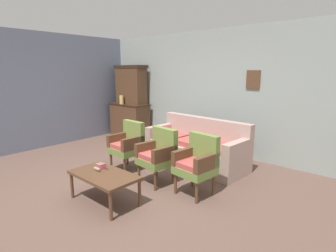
# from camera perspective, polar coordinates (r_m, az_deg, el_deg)

# --- Properties ---
(ground_plane) EXTENTS (7.68, 7.68, 0.00)m
(ground_plane) POSITION_cam_1_polar(r_m,az_deg,el_deg) (4.47, -9.24, -12.57)
(ground_plane) COLOR brown
(wall_back_with_decor) EXTENTS (6.40, 0.09, 2.70)m
(wall_back_with_decor) POSITION_cam_1_polar(r_m,az_deg,el_deg) (6.10, 9.87, 7.10)
(wall_back_with_decor) COLOR #939E99
(wall_back_with_decor) RESTS_ON ground
(wall_left_side) EXTENTS (0.06, 5.20, 2.70)m
(wall_left_side) POSITION_cam_1_polar(r_m,az_deg,el_deg) (6.91, -27.08, 6.52)
(wall_left_side) COLOR slate
(wall_left_side) RESTS_ON ground
(side_cabinet) EXTENTS (1.16, 0.55, 0.93)m
(side_cabinet) POSITION_cam_1_polar(r_m,az_deg,el_deg) (7.53, -8.12, 1.24)
(side_cabinet) COLOR brown
(side_cabinet) RESTS_ON ground
(cabinet_upper_hutch) EXTENTS (0.99, 0.38, 1.03)m
(cabinet_upper_hutch) POSITION_cam_1_polar(r_m,az_deg,el_deg) (7.47, -7.87, 8.77)
(cabinet_upper_hutch) COLOR brown
(cabinet_upper_hutch) RESTS_ON side_cabinet
(vase_on_cabinet) EXTENTS (0.11, 0.11, 0.23)m
(vase_on_cabinet) POSITION_cam_1_polar(r_m,az_deg,el_deg) (7.41, -9.84, 5.55)
(vase_on_cabinet) COLOR #D8C365
(vase_on_cabinet) RESTS_ON side_cabinet
(floral_couch) EXTENTS (2.10, 0.93, 0.90)m
(floral_couch) POSITION_cam_1_polar(r_m,az_deg,el_deg) (5.32, 6.03, -4.72)
(floral_couch) COLOR tan
(floral_couch) RESTS_ON ground
(armchair_near_cabinet) EXTENTS (0.54, 0.51, 0.90)m
(armchair_near_cabinet) POSITION_cam_1_polar(r_m,az_deg,el_deg) (5.03, -8.57, -3.69)
(armchair_near_cabinet) COLOR olive
(armchair_near_cabinet) RESTS_ON ground
(armchair_by_doorway) EXTENTS (0.57, 0.54, 0.90)m
(armchair_by_doorway) POSITION_cam_1_polar(r_m,az_deg,el_deg) (4.40, -2.14, -5.83)
(armchair_by_doorway) COLOR olive
(armchair_by_doorway) RESTS_ON ground
(armchair_row_middle) EXTENTS (0.57, 0.54, 0.90)m
(armchair_row_middle) POSITION_cam_1_polar(r_m,az_deg,el_deg) (4.03, 6.20, -7.59)
(armchair_row_middle) COLOR olive
(armchair_row_middle) RESTS_ON ground
(coffee_table) EXTENTS (1.00, 0.56, 0.42)m
(coffee_table) POSITION_cam_1_polar(r_m,az_deg,el_deg) (3.90, -13.45, -10.45)
(coffee_table) COLOR brown
(coffee_table) RESTS_ON ground
(book_stack_on_table) EXTENTS (0.14, 0.13, 0.10)m
(book_stack_on_table) POSITION_cam_1_polar(r_m,az_deg,el_deg) (4.02, -14.15, -8.38)
(book_stack_on_table) COLOR #D2A09B
(book_stack_on_table) RESTS_ON coffee_table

